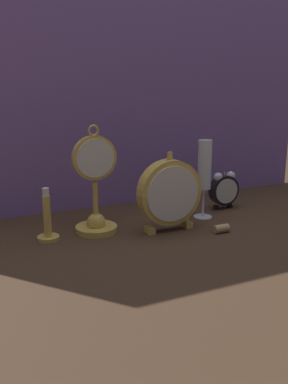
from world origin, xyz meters
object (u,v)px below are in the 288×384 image
object	(u,v)px
alarm_clock_twin_bell	(224,188)
wine_cork	(221,229)
brass_candlestick	(48,223)
champagne_flute	(204,170)
mantel_clock_silver	(170,193)
pocket_watch_on_stand	(95,195)

from	to	relation	value
alarm_clock_twin_bell	wine_cork	xyz separation A→B (m)	(-0.13, -0.18, -0.05)
alarm_clock_twin_bell	brass_candlestick	distance (m)	0.57
champagne_flute	wine_cork	bearing A→B (deg)	-101.06
mantel_clock_silver	wine_cork	xyz separation A→B (m)	(0.12, -0.07, -0.09)
pocket_watch_on_stand	brass_candlestick	bearing A→B (deg)	-177.01
wine_cork	champagne_flute	bearing A→B (deg)	78.94
alarm_clock_twin_bell	champagne_flute	world-z (taller)	champagne_flute
mantel_clock_silver	champagne_flute	bearing A→B (deg)	21.92
mantel_clock_silver	wine_cork	world-z (taller)	mantel_clock_silver
wine_cork	mantel_clock_silver	bearing A→B (deg)	147.99
alarm_clock_twin_bell	champagne_flute	distance (m)	0.14
pocket_watch_on_stand	alarm_clock_twin_bell	world-z (taller)	pocket_watch_on_stand
mantel_clock_silver	alarm_clock_twin_bell	bearing A→B (deg)	23.34
pocket_watch_on_stand	champagne_flute	xyz separation A→B (m)	(0.33, -0.01, 0.04)
alarm_clock_twin_bell	brass_candlestick	bearing A→B (deg)	-175.56
pocket_watch_on_stand	wine_cork	distance (m)	0.35
alarm_clock_twin_bell	pocket_watch_on_stand	bearing A→B (deg)	-175.13
champagne_flute	pocket_watch_on_stand	bearing A→B (deg)	177.56
brass_candlestick	wine_cork	xyz separation A→B (m)	(0.43, -0.14, -0.03)
alarm_clock_twin_bell	mantel_clock_silver	xyz separation A→B (m)	(-0.25, -0.11, 0.04)
pocket_watch_on_stand	alarm_clock_twin_bell	distance (m)	0.44
pocket_watch_on_stand	alarm_clock_twin_bell	size ratio (longest dim) A/B	2.43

